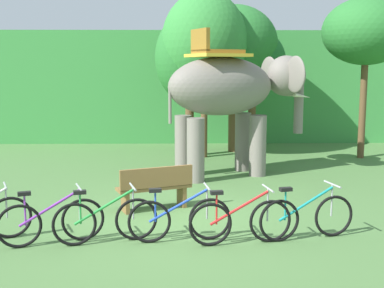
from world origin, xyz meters
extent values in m
plane|color=#4C753D|center=(0.00, 0.00, 0.00)|extent=(80.00, 80.00, 0.00)
cube|color=#3D8E42|center=(0.00, 12.74, 2.08)|extent=(36.00, 6.00, 4.17)
cylinder|color=brown|center=(0.38, 7.05, 0.92)|extent=(0.27, 0.27, 1.85)
ellipsoid|color=#28702D|center=(0.38, 7.05, 3.12)|extent=(2.17, 2.17, 2.83)
cylinder|color=brown|center=(0.83, 6.83, 1.11)|extent=(0.21, 0.21, 2.23)
ellipsoid|color=#338438|center=(0.83, 6.83, 3.61)|extent=(2.64, 2.64, 3.08)
cylinder|color=brown|center=(1.87, 7.91, 1.22)|extent=(0.35, 0.35, 2.44)
ellipsoid|color=#28702D|center=(1.87, 7.91, 3.59)|extent=(2.85, 2.85, 2.55)
cylinder|color=brown|center=(2.51, 8.09, 1.02)|extent=(0.26, 0.26, 2.03)
ellipsoid|color=#1E6028|center=(2.51, 8.09, 3.02)|extent=(2.20, 2.20, 2.20)
cylinder|color=brown|center=(5.77, 6.61, 1.50)|extent=(0.21, 0.21, 2.99)
ellipsoid|color=#28702D|center=(5.77, 6.61, 3.91)|extent=(2.69, 2.69, 2.05)
ellipsoid|color=slate|center=(1.14, 3.99, 2.35)|extent=(3.22, 2.44, 1.50)
cylinder|color=slate|center=(1.81, 4.70, 0.80)|extent=(0.44, 0.44, 1.60)
cylinder|color=slate|center=(2.12, 4.00, 0.80)|extent=(0.44, 0.44, 1.60)
cylinder|color=slate|center=(0.16, 3.99, 0.80)|extent=(0.44, 0.44, 1.60)
cylinder|color=slate|center=(0.47, 3.28, 0.80)|extent=(0.44, 0.44, 1.60)
ellipsoid|color=slate|center=(2.97, 4.79, 2.60)|extent=(1.41, 1.36, 1.10)
ellipsoid|color=slate|center=(2.59, 5.30, 2.65)|extent=(0.48, 0.83, 0.96)
ellipsoid|color=slate|center=(3.08, 4.16, 2.65)|extent=(0.48, 0.83, 0.96)
cylinder|color=slate|center=(3.39, 4.97, 1.70)|extent=(0.26, 0.26, 1.40)
cone|color=beige|center=(3.25, 5.15, 2.05)|extent=(0.56, 0.33, 0.21)
cone|color=beige|center=(3.43, 4.75, 2.05)|extent=(0.56, 0.33, 0.21)
cube|color=gold|center=(1.05, 3.95, 3.13)|extent=(1.72, 1.74, 0.08)
cube|color=olive|center=(1.05, 3.95, 3.22)|extent=(1.37, 1.26, 0.10)
cube|color=olive|center=(0.59, 3.75, 3.50)|extent=(0.45, 0.87, 0.56)
cylinder|color=slate|center=(-0.16, 3.43, 1.90)|extent=(0.08, 0.08, 0.90)
torus|color=black|center=(-2.75, -0.90, 0.36)|extent=(0.67, 0.32, 0.71)
cylinder|color=#9E9EA3|center=(-2.79, -0.92, 0.64)|extent=(0.03, 0.03, 0.55)
cylinder|color=#9E9EA3|center=(-2.79, -0.92, 0.91)|extent=(0.23, 0.49, 0.03)
torus|color=black|center=(-2.45, -1.39, 0.36)|extent=(0.68, 0.29, 0.71)
torus|color=black|center=(-1.51, -1.04, 0.36)|extent=(0.68, 0.29, 0.71)
cylinder|color=purple|center=(-2.00, -1.22, 0.60)|extent=(0.93, 0.37, 0.54)
cylinder|color=purple|center=(-2.35, -1.35, 0.61)|extent=(0.03, 0.03, 0.52)
cube|color=black|center=(-2.35, -1.35, 0.88)|extent=(0.22, 0.16, 0.06)
cylinder|color=#9E9EA3|center=(-1.55, -1.06, 0.64)|extent=(0.03, 0.03, 0.55)
cylinder|color=#9E9EA3|center=(-1.55, -1.06, 0.91)|extent=(0.21, 0.50, 0.03)
torus|color=black|center=(-1.59, -1.31, 0.36)|extent=(0.70, 0.24, 0.71)
torus|color=black|center=(-0.63, -1.04, 0.36)|extent=(0.70, 0.24, 0.71)
cylinder|color=green|center=(-1.14, -1.18, 0.60)|extent=(0.95, 0.30, 0.54)
cylinder|color=green|center=(-1.50, -1.28, 0.61)|extent=(0.03, 0.03, 0.52)
cube|color=black|center=(-1.50, -1.28, 0.88)|extent=(0.22, 0.15, 0.06)
cylinder|color=#9E9EA3|center=(-0.68, -1.06, 0.64)|extent=(0.03, 0.03, 0.55)
cylinder|color=#9E9EA3|center=(-0.68, -1.06, 0.91)|extent=(0.17, 0.51, 0.03)
torus|color=black|center=(-0.41, -1.19, 0.36)|extent=(0.71, 0.14, 0.71)
torus|color=black|center=(0.58, -1.06, 0.36)|extent=(0.71, 0.14, 0.71)
cylinder|color=blue|center=(0.06, -1.13, 0.60)|extent=(0.97, 0.17, 0.54)
cylinder|color=blue|center=(-0.31, -1.18, 0.61)|extent=(0.03, 0.03, 0.52)
cube|color=black|center=(-0.31, -1.18, 0.88)|extent=(0.21, 0.13, 0.06)
cylinder|color=#9E9EA3|center=(0.54, -1.06, 0.64)|extent=(0.03, 0.03, 0.55)
cylinder|color=#9E9EA3|center=(0.54, -1.06, 0.91)|extent=(0.10, 0.52, 0.03)
torus|color=black|center=(0.58, -1.36, 0.36)|extent=(0.71, 0.17, 0.71)
torus|color=black|center=(1.56, -1.19, 0.36)|extent=(0.71, 0.17, 0.71)
cylinder|color=red|center=(1.04, -1.28, 0.60)|extent=(0.96, 0.21, 0.54)
cylinder|color=red|center=(0.67, -1.35, 0.61)|extent=(0.03, 0.03, 0.52)
cube|color=black|center=(0.67, -1.35, 0.88)|extent=(0.21, 0.13, 0.06)
cylinder|color=#9E9EA3|center=(1.51, -1.20, 0.64)|extent=(0.03, 0.03, 0.55)
cylinder|color=#9E9EA3|center=(1.51, -1.20, 0.91)|extent=(0.12, 0.52, 0.03)
torus|color=black|center=(1.72, -1.17, 0.36)|extent=(0.70, 0.22, 0.71)
torus|color=black|center=(2.68, -0.93, 0.36)|extent=(0.70, 0.22, 0.71)
cylinder|color=teal|center=(2.18, -1.06, 0.60)|extent=(0.95, 0.28, 0.54)
cylinder|color=teal|center=(1.81, -1.15, 0.61)|extent=(0.03, 0.03, 0.52)
cube|color=black|center=(1.81, -1.15, 0.88)|extent=(0.22, 0.15, 0.06)
cylinder|color=#9E9EA3|center=(2.64, -0.94, 0.64)|extent=(0.03, 0.03, 0.55)
cylinder|color=#9E9EA3|center=(2.64, -0.94, 0.91)|extent=(0.16, 0.51, 0.03)
cube|color=brown|center=(-0.44, 0.82, 0.45)|extent=(1.54, 0.94, 0.06)
cube|color=brown|center=(-0.37, 0.65, 0.69)|extent=(1.41, 0.62, 0.40)
cube|color=brown|center=(-0.99, 0.59, 0.23)|extent=(0.21, 0.36, 0.45)
cube|color=brown|center=(0.12, 1.04, 0.23)|extent=(0.21, 0.36, 0.45)
camera|label=1|loc=(0.12, -9.24, 2.85)|focal=47.98mm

